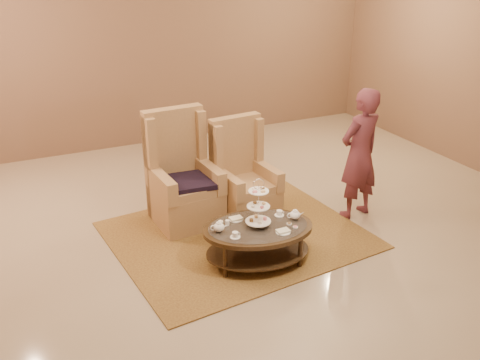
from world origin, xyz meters
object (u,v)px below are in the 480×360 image
person (360,154)px  tea_table (258,233)px  armchair_right (243,184)px  armchair_left (182,185)px

person → tea_table: bearing=6.1°
armchair_right → person: 1.45m
armchair_left → person: bearing=-25.3°
tea_table → armchair_left: 1.31m
armchair_right → person: bearing=-31.0°
armchair_right → person: person is taller
armchair_right → person: (1.26, -0.60, 0.40)m
armchair_left → person: (1.98, -0.79, 0.35)m
armchair_left → armchair_right: 0.74m
tea_table → armchair_left: (-0.38, 1.25, 0.11)m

